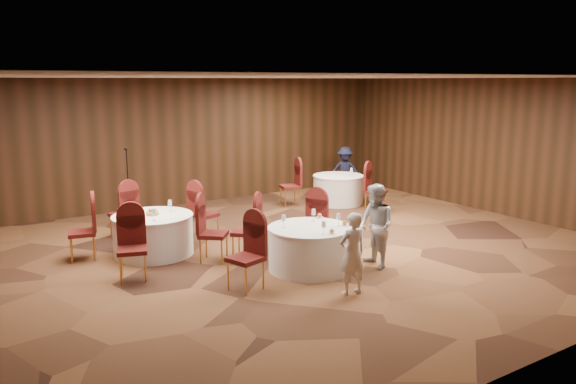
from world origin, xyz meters
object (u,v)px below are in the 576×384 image
table_main (310,248)px  table_right (338,189)px  mic_stand (129,202)px  man_c (345,171)px  woman_a (352,254)px  woman_b (376,226)px  table_left (153,234)px

table_main → table_right: size_ratio=1.08×
mic_stand → man_c: mic_stand is taller
man_c → mic_stand: bearing=-138.3°
mic_stand → woman_a: mic_stand is taller
table_main → mic_stand: mic_stand is taller
woman_a → mic_stand: bearing=-72.9°
table_right → mic_stand: (-5.19, 0.89, 0.12)m
table_right → mic_stand: 5.26m
woman_a → woman_b: bearing=-143.0°
woman_a → woman_b: size_ratio=0.87×
table_left → table_right: size_ratio=1.11×
woman_a → woman_b: 1.34m
woman_a → woman_b: woman_b is taller
table_right → man_c: (0.90, 0.86, 0.29)m
mic_stand → man_c: bearing=-0.3°
table_main → woman_a: (-0.11, -1.25, 0.25)m
woman_b → man_c: woman_b is taller
table_main → table_left: same height
table_right → man_c: size_ratio=0.98×
table_left → mic_stand: size_ratio=0.87×
mic_stand → table_main: bearing=-71.5°
woman_a → man_c: 7.53m
table_main → woman_b: bearing=-26.7°
table_main → man_c: (4.51, 4.70, 0.29)m
table_main → table_right: same height
man_c → table_right: bearing=-94.3°
table_main → woman_a: 1.28m
mic_stand → woman_a: bearing=-76.2°
table_right → man_c: 1.28m
table_left → table_right: 5.75m
table_right → woman_b: 5.08m
woman_a → woman_b: (1.12, 0.74, 0.09)m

